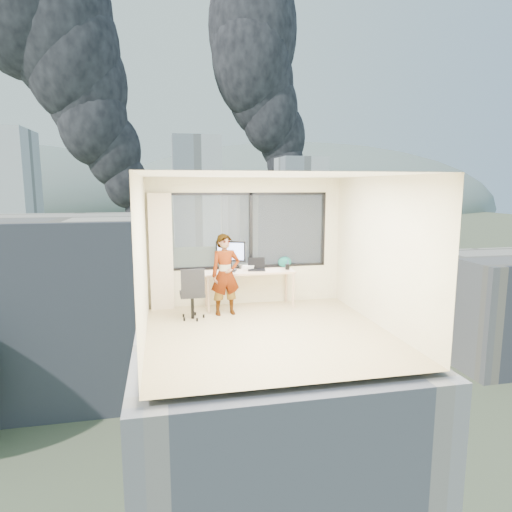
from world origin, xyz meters
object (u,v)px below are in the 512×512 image
object	(u,v)px
chair	(192,292)
monitor	(231,255)
person	(225,275)
game_console	(249,266)
laptop	(257,265)
handbag	(285,262)
desk	(249,289)

from	to	relation	value
chair	monitor	distance (m)	1.22
person	game_console	distance (m)	0.88
laptop	handbag	distance (m)	0.68
monitor	laptop	distance (m)	0.55
desk	game_console	bearing A→B (deg)	78.49
person	handbag	world-z (taller)	person
person	monitor	size ratio (longest dim) A/B	2.57
desk	game_console	xyz separation A→B (m)	(0.05, 0.24, 0.42)
desk	laptop	size ratio (longest dim) A/B	4.92
laptop	handbag	world-z (taller)	laptop
desk	monitor	distance (m)	0.77
desk	laptop	bearing A→B (deg)	1.07
desk	person	size ratio (longest dim) A/B	1.16
desk	handbag	size ratio (longest dim) A/B	6.33
chair	handbag	xyz separation A→B (m)	(1.98, 0.79, 0.37)
desk	chair	world-z (taller)	chair
desk	handbag	distance (m)	0.96
person	laptop	xyz separation A→B (m)	(0.69, 0.42, 0.09)
chair	game_console	size ratio (longest dim) A/B	2.86
chair	handbag	distance (m)	2.16
person	monitor	world-z (taller)	person
chair	person	size ratio (longest dim) A/B	0.64
game_console	laptop	world-z (taller)	laptop
handbag	person	bearing A→B (deg)	-145.80
laptop	handbag	xyz separation A→B (m)	(0.65, 0.22, -0.00)
chair	game_console	distance (m)	1.50
desk	monitor	size ratio (longest dim) A/B	2.99
game_console	handbag	distance (m)	0.75
person	monitor	xyz separation A→B (m)	(0.19, 0.54, 0.28)
laptop	person	bearing A→B (deg)	-139.55
game_console	laptop	distance (m)	0.27
desk	handbag	xyz separation A→B (m)	(0.80, 0.22, 0.48)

